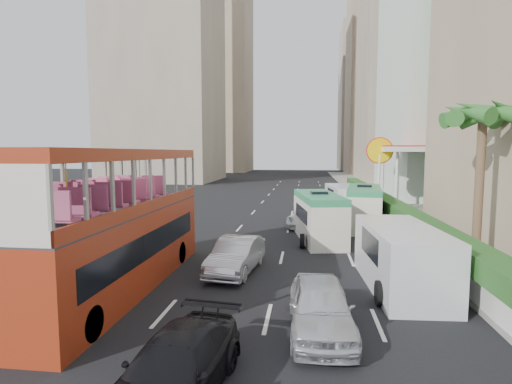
% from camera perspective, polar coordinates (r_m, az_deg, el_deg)
% --- Properties ---
extents(ground_plane, '(200.00, 200.00, 0.00)m').
position_cam_1_polar(ground_plane, '(14.33, 4.10, -14.53)').
color(ground_plane, black).
rests_on(ground_plane, ground).
extents(double_decker_bus, '(2.50, 11.00, 5.06)m').
position_cam_1_polar(double_decker_bus, '(15.19, -19.11, -3.79)').
color(double_decker_bus, '#9B2D14').
rests_on(double_decker_bus, ground).
extents(car_silver_lane_a, '(2.01, 4.47, 1.42)m').
position_cam_1_polar(car_silver_lane_a, '(16.90, -2.83, -11.34)').
color(car_silver_lane_a, silver).
rests_on(car_silver_lane_a, ground).
extents(car_silver_lane_b, '(1.90, 4.33, 1.45)m').
position_cam_1_polar(car_silver_lane_b, '(11.83, 9.15, -19.12)').
color(car_silver_lane_b, silver).
rests_on(car_silver_lane_b, ground).
extents(van_asset, '(2.86, 4.93, 1.29)m').
position_cam_1_polar(van_asset, '(26.99, 7.28, -4.93)').
color(van_asset, silver).
rests_on(van_asset, ground).
extents(minibus_near, '(2.96, 6.19, 2.64)m').
position_cam_1_polar(minibus_near, '(22.74, 8.96, -3.57)').
color(minibus_near, silver).
rests_on(minibus_near, ground).
extents(minibus_far, '(2.87, 6.33, 2.71)m').
position_cam_1_polar(minibus_far, '(27.07, 15.16, -2.15)').
color(minibus_far, silver).
rests_on(minibus_far, ground).
extents(panel_van_near, '(2.60, 5.81, 2.28)m').
position_cam_1_polar(panel_van_near, '(15.60, 20.00, -8.80)').
color(panel_van_near, silver).
rests_on(panel_van_near, ground).
extents(panel_van_far, '(2.90, 5.90, 2.27)m').
position_cam_1_polar(panel_van_far, '(32.96, 12.53, -1.10)').
color(panel_van_far, silver).
rests_on(panel_van_far, ground).
extents(sidewalk, '(6.00, 120.00, 0.18)m').
position_cam_1_polar(sidewalk, '(39.62, 19.21, -1.68)').
color(sidewalk, '#99968C').
rests_on(sidewalk, ground).
extents(kerb_wall, '(0.30, 44.00, 1.00)m').
position_cam_1_polar(kerb_wall, '(28.30, 18.33, -3.28)').
color(kerb_wall, silver).
rests_on(kerb_wall, sidewalk).
extents(hedge, '(1.10, 44.00, 0.70)m').
position_cam_1_polar(hedge, '(28.19, 18.38, -1.58)').
color(hedge, '#2D6626').
rests_on(hedge, kerb_wall).
extents(palm_tree, '(0.36, 0.36, 6.40)m').
position_cam_1_polar(palm_tree, '(18.89, 29.24, 0.20)').
color(palm_tree, brown).
rests_on(palm_tree, sidewalk).
extents(shell_station, '(6.50, 8.00, 5.50)m').
position_cam_1_polar(shell_station, '(37.67, 21.46, 1.94)').
color(shell_station, silver).
rests_on(shell_station, ground).
extents(tower_mid, '(16.00, 16.00, 50.00)m').
position_cam_1_polar(tower_mid, '(76.18, 21.43, 20.56)').
color(tower_mid, tan).
rests_on(tower_mid, ground).
extents(tower_far_a, '(14.00, 14.00, 44.00)m').
position_cam_1_polar(tower_far_a, '(98.30, 17.22, 15.42)').
color(tower_far_a, tan).
rests_on(tower_far_a, ground).
extents(tower_far_b, '(14.00, 14.00, 40.00)m').
position_cam_1_polar(tower_far_b, '(119.51, 15.31, 12.72)').
color(tower_far_b, tan).
rests_on(tower_far_b, ground).
extents(tower_left_a, '(18.00, 18.00, 52.00)m').
position_cam_1_polar(tower_left_a, '(75.73, -13.13, 21.68)').
color(tower_left_a, tan).
rests_on(tower_left_a, ground).
extents(tower_left_b, '(16.00, 16.00, 46.00)m').
position_cam_1_polar(tower_left_b, '(107.42, -5.34, 15.33)').
color(tower_left_b, tan).
rests_on(tower_left_b, ground).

